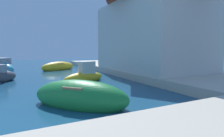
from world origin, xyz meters
TOP-DOWN VIEW (x-y plane):
  - quay_promenade at (4.32, -0.37)m, footprint 44.00×32.00m
  - moored_boat_6 at (4.91, 0.71)m, footprint 3.79×3.90m
  - moored_boat_8 at (6.86, 6.00)m, footprint 3.28×1.87m
  - moored_boat_10 at (6.68, 14.40)m, footprint 4.08×2.66m
  - waterfront_building_main at (13.00, 6.62)m, footprint 6.19×9.79m

SIDE VIEW (x-z plane):
  - quay_promenade at x=4.32m, z-range 0.00..0.50m
  - moored_boat_10 at x=6.68m, z-range -0.26..0.91m
  - moored_boat_8 at x=6.86m, z-range -0.42..1.16m
  - moored_boat_6 at x=4.91m, z-range -0.29..1.03m
  - waterfront_building_main at x=13.00m, z-range 0.55..7.23m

